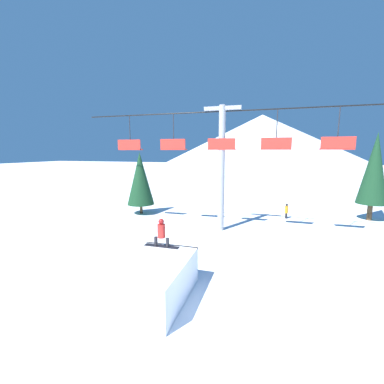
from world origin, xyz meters
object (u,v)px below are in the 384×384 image
object	(u,v)px
snow_ramp	(155,280)
snowboarder	(161,233)
pine_tree_near	(140,179)
distant_skier	(286,210)

from	to	relation	value
snow_ramp	snowboarder	world-z (taller)	snowboarder
pine_tree_near	distant_skier	bearing A→B (deg)	8.68
snowboarder	pine_tree_near	distance (m)	12.13
snow_ramp	snowboarder	size ratio (longest dim) A/B	2.35
pine_tree_near	distant_skier	size ratio (longest dim) A/B	4.31
pine_tree_near	snow_ramp	bearing A→B (deg)	-60.07
snowboarder	pine_tree_near	size ratio (longest dim) A/B	0.28
snow_ramp	distant_skier	bearing A→B (deg)	68.52
snow_ramp	pine_tree_near	bearing A→B (deg)	119.93
snow_ramp	pine_tree_near	size ratio (longest dim) A/B	0.66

